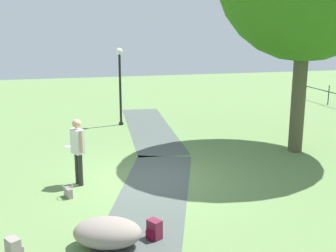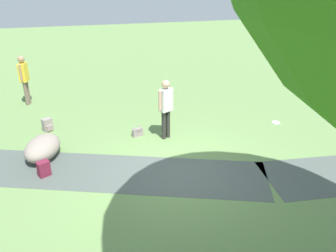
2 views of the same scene
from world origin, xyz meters
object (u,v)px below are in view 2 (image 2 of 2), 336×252
(woman_with_handbag, at_px, (166,105))
(handbag_on_grass, at_px, (137,132))
(frisbee_on_grass, at_px, (276,123))
(man_near_boulder, at_px, (24,76))
(lawn_boulder, at_px, (43,148))
(backpack_by_boulder, at_px, (44,169))
(spare_backpack_on_lawn, at_px, (47,125))

(woman_with_handbag, bearing_deg, handbag_on_grass, -21.04)
(handbag_on_grass, height_order, frisbee_on_grass, handbag_on_grass)
(frisbee_on_grass, bearing_deg, man_near_boulder, -24.47)
(handbag_on_grass, xyz_separation_m, frisbee_on_grass, (-4.60, 0.10, -0.13))
(lawn_boulder, relative_size, backpack_by_boulder, 3.83)
(backpack_by_boulder, bearing_deg, lawn_boulder, -84.94)
(woman_with_handbag, relative_size, frisbee_on_grass, 6.49)
(handbag_on_grass, bearing_deg, spare_backpack_on_lawn, -21.11)
(frisbee_on_grass, bearing_deg, spare_backpack_on_lawn, -8.90)
(man_near_boulder, bearing_deg, woman_with_handbag, 138.08)
(woman_with_handbag, relative_size, man_near_boulder, 1.00)
(handbag_on_grass, xyz_separation_m, backpack_by_boulder, (2.60, 1.64, 0.05))
(handbag_on_grass, relative_size, backpack_by_boulder, 0.87)
(lawn_boulder, height_order, woman_with_handbag, woman_with_handbag)
(lawn_boulder, bearing_deg, frisbee_on_grass, -175.35)
(man_near_boulder, bearing_deg, lawn_boulder, 101.43)
(lawn_boulder, height_order, frisbee_on_grass, lawn_boulder)
(lawn_boulder, bearing_deg, spare_backpack_on_lawn, -89.86)
(lawn_boulder, xyz_separation_m, backpack_by_boulder, (-0.08, 0.94, -0.10))
(backpack_by_boulder, xyz_separation_m, frisbee_on_grass, (-7.20, -1.54, -0.18))
(lawn_boulder, xyz_separation_m, man_near_boulder, (0.87, -4.30, 0.78))
(lawn_boulder, distance_m, handbag_on_grass, 2.77)
(spare_backpack_on_lawn, bearing_deg, handbag_on_grass, 158.89)
(handbag_on_grass, height_order, spare_backpack_on_lawn, spare_backpack_on_lawn)
(woman_with_handbag, xyz_separation_m, backpack_by_boulder, (3.41, 1.33, -0.87))
(handbag_on_grass, bearing_deg, man_near_boulder, -45.44)
(lawn_boulder, relative_size, spare_backpack_on_lawn, 3.83)
(backpack_by_boulder, bearing_deg, handbag_on_grass, -147.72)
(backpack_by_boulder, distance_m, spare_backpack_on_lawn, 2.68)
(frisbee_on_grass, bearing_deg, handbag_on_grass, -1.30)
(handbag_on_grass, distance_m, frisbee_on_grass, 4.61)
(lawn_boulder, height_order, spare_backpack_on_lawn, lawn_boulder)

